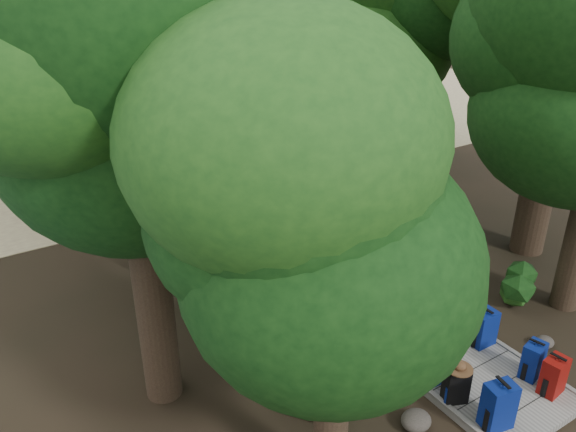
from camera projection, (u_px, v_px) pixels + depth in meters
ground at (343, 281)px, 12.01m from camera, size 120.00×120.00×0.00m
sand_beach at (117, 114)px, 24.21m from camera, size 40.00×22.00×0.02m
boardwalk at (316, 259)px, 12.75m from camera, size 2.00×12.00×0.12m
backpack_left_a at (499, 404)px, 8.03m from camera, size 0.49×0.39×0.82m
backpack_left_b at (456, 383)px, 8.53m from camera, size 0.43×0.37×0.65m
backpack_left_c at (440, 355)px, 8.95m from camera, size 0.49×0.37×0.88m
backpack_left_d at (380, 321)px, 10.00m from camera, size 0.42×0.33×0.59m
backpack_right_a at (554, 374)px, 8.68m from camera, size 0.43×0.33×0.70m
backpack_right_b at (533, 359)px, 9.02m from camera, size 0.43×0.35×0.69m
backpack_right_c at (484, 326)px, 9.77m from camera, size 0.43×0.31×0.73m
backpack_right_d at (477, 323)px, 10.00m from camera, size 0.40×0.32×0.55m
duffel_right_khaki at (435, 301)px, 10.75m from camera, size 0.50×0.67×0.41m
suitcase_on_boardwalk at (409, 341)px, 9.43m from camera, size 0.43×0.24×0.67m
lone_suitcase_on_sand at (204, 158)px, 18.12m from camera, size 0.41×0.25×0.62m
hat_brown at (460, 365)px, 8.32m from camera, size 0.41×0.41×0.12m
hat_white at (442, 328)px, 8.78m from camera, size 0.35×0.35×0.12m
kayak at (69, 168)px, 17.72m from camera, size 0.80×3.56×0.36m
sun_lounger at (257, 132)px, 20.76m from camera, size 1.26×1.91×0.59m
tree_right_b at (575, 11)px, 11.01m from camera, size 5.96×5.96×10.65m
tree_right_c at (418, 55)px, 13.48m from camera, size 4.77×4.77×8.26m
tree_right_e at (323, 31)px, 17.69m from camera, size 4.58×4.58×8.24m
tree_left_a at (337, 286)px, 6.07m from camera, size 3.73×3.73×6.22m
tree_left_b at (136, 153)px, 7.27m from camera, size 4.48×4.48×8.06m
tree_left_c at (120, 81)px, 10.75m from camera, size 4.76×4.76×8.28m
tree_back_a at (65, 18)px, 21.22m from camera, size 4.71×4.71×8.16m
tree_back_c at (219, 13)px, 23.88m from camera, size 4.46×4.46×8.03m
palm_right_a at (297, 59)px, 16.61m from camera, size 4.12×4.12×7.02m
palm_right_b at (278, 29)px, 20.54m from camera, size 3.95×3.95×7.63m
palm_right_c at (207, 45)px, 21.49m from camera, size 3.95×3.95×6.29m
palm_left_a at (23, 78)px, 13.63m from camera, size 4.51×4.51×7.18m
rock_left_a at (416, 420)px, 8.28m from camera, size 0.47×0.42×0.26m
rock_left_b at (301, 365)px, 9.44m from camera, size 0.33×0.29×0.18m
rock_left_c at (279, 278)px, 11.84m from camera, size 0.53×0.48×0.29m
rock_left_d at (196, 257)px, 12.78m from camera, size 0.27×0.25×0.15m
rock_right_a at (544, 342)px, 9.98m from camera, size 0.35×0.31×0.19m
rock_right_b at (467, 273)px, 12.05m from camera, size 0.46×0.42×0.26m
rock_right_c at (383, 235)px, 13.80m from camera, size 0.30×0.27×0.16m
rock_right_d at (340, 192)px, 16.01m from camera, size 0.56×0.51×0.31m
shrub_left_a at (319, 372)px, 8.65m from camera, size 1.15×1.15×1.03m
shrub_left_b at (240, 257)px, 12.13m from camera, size 0.92×0.92×0.83m
shrub_left_c at (129, 212)px, 13.87m from camera, size 1.22×1.22×1.10m
shrub_right_a at (518, 286)px, 11.08m from camera, size 0.92×0.92×0.83m
shrub_right_b at (381, 199)px, 14.54m from camera, size 1.26×1.26×1.13m
shrub_right_c at (280, 174)px, 16.77m from camera, size 0.81×0.81×0.73m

